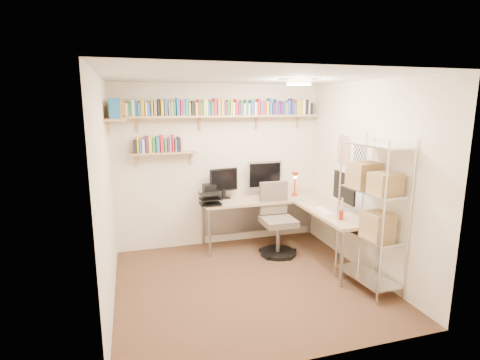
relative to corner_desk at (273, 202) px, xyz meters
name	(u,v)px	position (x,y,z in m)	size (l,w,h in m)	color
ground	(248,283)	(-0.69, -0.96, -0.75)	(3.20, 3.20, 0.00)	#442A1D
room_shell	(249,161)	(-0.69, -0.96, 0.80)	(3.24, 3.04, 2.52)	beige
wall_shelves	(194,116)	(-1.11, 0.34, 1.28)	(3.12, 1.09, 0.80)	tan
corner_desk	(273,202)	(0.00, 0.00, 0.00)	(2.03, 1.97, 1.32)	tan
office_chair	(277,224)	(0.01, -0.15, -0.30)	(0.56, 0.57, 1.06)	black
wire_rack	(373,199)	(0.67, -1.47, 0.37)	(0.46, 0.83, 1.85)	silver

